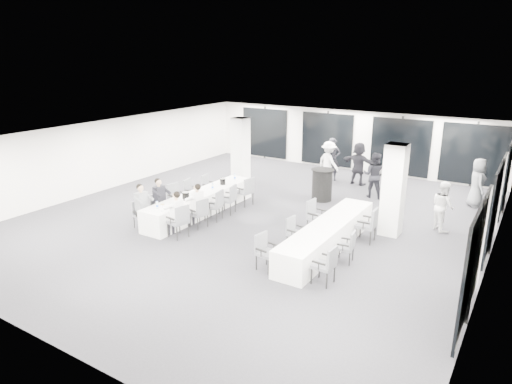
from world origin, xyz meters
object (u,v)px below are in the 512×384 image
chair_main_right_mid (216,203)px  chair_side_right_near (327,263)px  chair_main_left_near (140,212)px  banquet_table_main (201,203)px  standing_guest_f (359,161)px  chair_main_left_far (208,185)px  cocktail_table (322,185)px  chair_side_right_mid (348,245)px  banquet_table_side (328,236)px  chair_side_left_far (315,214)px  chair_main_right_near (180,219)px  standing_guest_h (443,203)px  standing_guest_b (374,172)px  chair_main_left_fourth (191,191)px  chair_main_right_fourth (229,198)px  chair_main_left_second (158,205)px  standing_guest_g (237,153)px  chair_main_right_far (246,190)px  ice_bucket_far (223,181)px  standing_guest_c (329,159)px  standing_guest_a (332,157)px  standing_guest_d (389,176)px  chair_side_left_mid (294,231)px  chair_main_right_second (200,211)px  chair_side_left_near (265,249)px  ice_bucket_near (186,196)px  chair_side_right_far (369,223)px  standing_guest_e (478,180)px  chair_main_left_mid (176,196)px

chair_main_right_mid → chair_side_right_near: bearing=-123.6°
chair_main_left_near → banquet_table_main: bearing=159.8°
standing_guest_f → chair_main_left_far: bearing=58.5°
cocktail_table → chair_side_right_mid: size_ratio=1.36×
banquet_table_side → chair_side_left_far: size_ratio=4.92×
chair_main_right_near → standing_guest_h: bearing=-42.2°
banquet_table_side → chair_main_left_far: bearing=161.9°
chair_main_left_near → chair_side_right_near: 6.55m
cocktail_table → standing_guest_b: standing_guest_b is taller
chair_main_left_fourth → standing_guest_f: standing_guest_f is taller
chair_main_left_far → chair_main_right_fourth: (1.67, -0.95, 0.05)m
chair_main_left_second → standing_guest_g: (-1.19, 6.42, 0.46)m
chair_main_right_fourth → standing_guest_f: (2.45, 5.88, 0.44)m
chair_main_right_near → chair_main_right_far: bearing=10.9°
standing_guest_g → ice_bucket_far: bearing=-42.2°
standing_guest_b → standing_guest_h: 3.62m
chair_main_right_mid → standing_guest_c: (1.20, 6.43, 0.40)m
chair_main_left_far → standing_guest_a: size_ratio=0.44×
chair_main_right_fourth → chair_main_right_far: bearing=-11.6°
chair_main_left_fourth → chair_main_right_far: bearing=112.6°
cocktail_table → chair_main_right_fourth: (-2.07, -3.08, -0.03)m
chair_main_right_fourth → standing_guest_a: standing_guest_a is taller
standing_guest_d → chair_main_right_mid: bearing=39.1°
chair_side_left_mid → chair_main_right_second: bearing=-79.2°
chair_main_left_far → chair_main_right_near: (1.67, -3.51, 0.06)m
chair_main_right_far → standing_guest_d: bearing=-40.7°
standing_guest_a → standing_guest_b: 2.75m
chair_main_left_fourth → chair_main_right_far: (1.67, 1.08, 0.04)m
chair_side_left_near → ice_bucket_near: (-3.96, 1.58, 0.34)m
chair_side_left_near → standing_guest_g: size_ratio=0.49×
chair_main_left_near → chair_main_right_near: (1.66, -0.02, 0.09)m
standing_guest_a → chair_side_right_far: bearing=-81.6°
chair_side_left_mid → standing_guest_f: 7.31m
chair_main_left_far → standing_guest_e: bearing=109.6°
standing_guest_d → banquet_table_side: bearing=76.3°
chair_main_right_fourth → banquet_table_main: bearing=110.2°
chair_main_right_mid → standing_guest_f: 7.11m
chair_side_right_far → ice_bucket_far: (-5.68, 0.58, 0.27)m
chair_main_right_mid → standing_guest_d: 6.70m
chair_main_left_mid → chair_main_right_far: bearing=148.4°
chair_side_left_mid → standing_guest_e: (3.85, 6.74, 0.49)m
chair_main_right_mid → chair_main_left_mid: bearing=82.2°
banquet_table_side → chair_main_left_near: size_ratio=5.79×
chair_main_right_near → standing_guest_a: 8.59m
chair_main_right_mid → cocktail_table: bearing=-38.3°
cocktail_table → chair_main_left_near: cocktail_table is taller
standing_guest_e → chair_side_left_far: bearing=121.6°
banquet_table_main → chair_side_right_near: chair_side_right_near is taller
chair_main_left_mid → standing_guest_f: size_ratio=0.50×
standing_guest_c → standing_guest_h: bearing=173.5°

